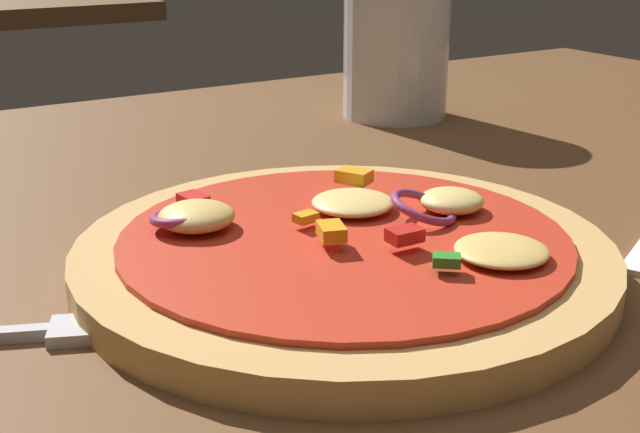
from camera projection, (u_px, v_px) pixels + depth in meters
name	position (u px, v px, depth m)	size (l,w,h in m)	color
dining_table	(305.00, 354.00, 0.34)	(1.25, 0.90, 0.03)	brown
pizza	(344.00, 252.00, 0.37)	(0.24, 0.24, 0.03)	tan
beer_glass	(396.00, 40.00, 0.65)	(0.08, 0.08, 0.13)	silver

